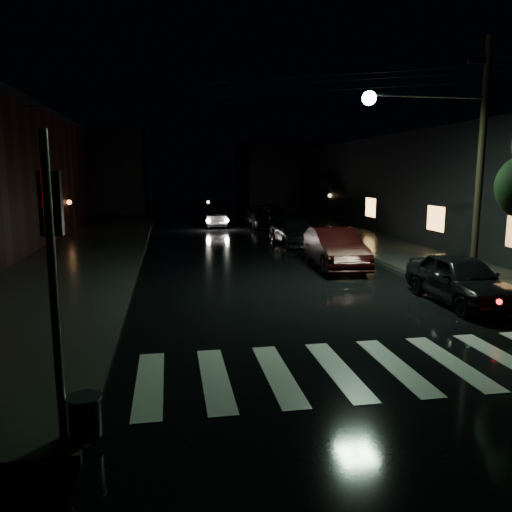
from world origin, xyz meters
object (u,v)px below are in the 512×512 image
parked_car_a (461,279)px  parked_car_d (269,216)px  parked_car_c (294,232)px  oncoming_car (215,217)px  parked_car_b (335,248)px

parked_car_a → parked_car_d: parked_car_d is taller
parked_car_c → oncoming_car: 10.14m
parked_car_a → parked_car_c: parked_car_a is taller
parked_car_a → oncoming_car: size_ratio=1.05×
oncoming_car → parked_car_a: bearing=103.5°
parked_car_a → parked_car_c: (-1.80, 12.77, -0.04)m
parked_car_a → parked_car_d: bearing=94.7°
parked_car_c → oncoming_car: bearing=107.6°
oncoming_car → parked_car_c: bearing=109.9°
parked_car_a → parked_car_b: parked_car_b is taller
parked_car_a → oncoming_car: (-5.17, 22.33, -0.06)m
parked_car_c → oncoming_car: parked_car_c is taller
parked_car_d → oncoming_car: size_ratio=1.41×
parked_car_d → parked_car_a: bearing=-84.1°
parked_car_c → oncoming_car: size_ratio=1.16×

